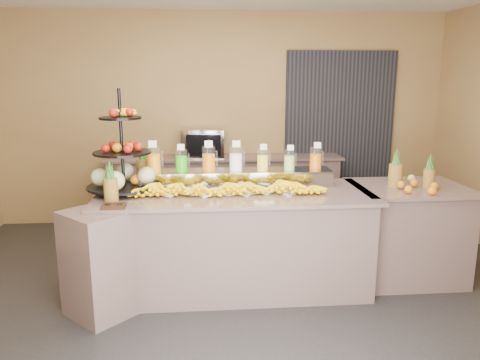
{
  "coord_description": "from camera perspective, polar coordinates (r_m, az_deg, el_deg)",
  "views": [
    {
      "loc": [
        -0.31,
        -3.83,
        1.97
      ],
      "look_at": [
        0.04,
        0.3,
        1.05
      ],
      "focal_mm": 35.0,
      "sensor_mm": 36.0,
      "label": 1
    }
  ],
  "objects": [
    {
      "name": "juice_pitcher_lime",
      "position": [
        4.56,
        6.02,
        2.36
      ],
      "size": [
        0.11,
        0.11,
        0.26
      ],
      "color": "silver",
      "rests_on": "pitcher_tray"
    },
    {
      "name": "pineapple_left_a",
      "position": [
        4.08,
        -15.48,
        -0.78
      ],
      "size": [
        0.12,
        0.12,
        0.36
      ],
      "rotation": [
        0.0,
        0.0,
        -0.43
      ],
      "color": "brown",
      "rests_on": "buffet_counter"
    },
    {
      "name": "juice_pitcher_green",
      "position": [
        4.48,
        -7.15,
        2.25
      ],
      "size": [
        0.12,
        0.12,
        0.28
      ],
      "color": "silver",
      "rests_on": "pitcher_tray"
    },
    {
      "name": "pitcher_tray",
      "position": [
        4.53,
        -0.5,
        0.27
      ],
      "size": [
        1.85,
        0.3,
        0.15
      ],
      "primitive_type": "cube",
      "color": "gray",
      "rests_on": "buffet_counter"
    },
    {
      "name": "oven_warmer",
      "position": [
        6.14,
        -4.49,
        4.51
      ],
      "size": [
        0.57,
        0.42,
        0.36
      ],
      "primitive_type": "cube",
      "rotation": [
        0.0,
        0.0,
        -0.08
      ],
      "color": "gray",
      "rests_on": "back_ledge"
    },
    {
      "name": "juice_pitcher_orange_a",
      "position": [
        4.5,
        -10.47,
        2.35
      ],
      "size": [
        0.13,
        0.14,
        0.32
      ],
      "color": "silver",
      "rests_on": "pitcher_tray"
    },
    {
      "name": "right_counter",
      "position": [
        4.92,
        19.6,
        -5.97
      ],
      "size": [
        1.08,
        0.88,
        0.93
      ],
      "color": "gray",
      "rests_on": "ground"
    },
    {
      "name": "pineapple_left_b",
      "position": [
        4.65,
        -11.67,
        1.33
      ],
      "size": [
        0.14,
        0.14,
        0.41
      ],
      "rotation": [
        0.0,
        0.0,
        0.03
      ],
      "color": "brown",
      "rests_on": "buffet_counter"
    },
    {
      "name": "room_envelope",
      "position": [
        4.64,
        1.26,
        11.42
      ],
      "size": [
        6.04,
        5.02,
        2.82
      ],
      "color": "brown",
      "rests_on": "ground"
    },
    {
      "name": "condiment_caddy",
      "position": [
        3.91,
        -15.14,
        -3.08
      ],
      "size": [
        0.19,
        0.14,
        0.03
      ],
      "primitive_type": "cube",
      "rotation": [
        0.0,
        0.0,
        -0.02
      ],
      "color": "black",
      "rests_on": "buffet_counter"
    },
    {
      "name": "back_ledge",
      "position": [
        6.27,
        -1.93,
        -1.29
      ],
      "size": [
        3.1,
        0.55,
        0.93
      ],
      "color": "gray",
      "rests_on": "ground"
    },
    {
      "name": "juice_pitcher_lemon",
      "position": [
        4.52,
        2.78,
        2.38
      ],
      "size": [
        0.11,
        0.12,
        0.27
      ],
      "color": "silver",
      "rests_on": "pitcher_tray"
    },
    {
      "name": "juice_pitcher_milk",
      "position": [
        4.49,
        -0.51,
        2.49
      ],
      "size": [
        0.13,
        0.13,
        0.31
      ],
      "color": "silver",
      "rests_on": "pitcher_tray"
    },
    {
      "name": "juice_pitcher_orange_b",
      "position": [
        4.48,
        -3.83,
        2.44
      ],
      "size": [
        0.13,
        0.13,
        0.31
      ],
      "color": "silver",
      "rests_on": "pitcher_tray"
    },
    {
      "name": "right_fruit_pile",
      "position": [
        4.68,
        20.45,
        -0.22
      ],
      "size": [
        0.4,
        0.39,
        0.21
      ],
      "color": "brown",
      "rests_on": "right_counter"
    },
    {
      "name": "ground",
      "position": [
        4.32,
        -0.26,
        -14.57
      ],
      "size": [
        6.0,
        6.0,
        0.0
      ],
      "primitive_type": "plane",
      "color": "black",
      "rests_on": "ground"
    },
    {
      "name": "banana_heap",
      "position": [
        4.22,
        -1.46,
        -0.79
      ],
      "size": [
        1.8,
        0.16,
        0.15
      ],
      "color": "yellow",
      "rests_on": "buffet_counter"
    },
    {
      "name": "buffet_counter",
      "position": [
        4.36,
        -2.07,
        -7.61
      ],
      "size": [
        2.75,
        1.25,
        0.93
      ],
      "color": "gray",
      "rests_on": "ground"
    },
    {
      "name": "juice_pitcher_orange_c",
      "position": [
        4.62,
        9.2,
        2.5
      ],
      "size": [
        0.12,
        0.12,
        0.28
      ],
      "color": "silver",
      "rests_on": "pitcher_tray"
    },
    {
      "name": "fruit_stand",
      "position": [
        4.37,
        -13.48,
        1.63
      ],
      "size": [
        0.85,
        0.85,
        0.93
      ],
      "rotation": [
        0.0,
        0.0,
        0.35
      ],
      "color": "black",
      "rests_on": "buffet_counter"
    }
  ]
}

